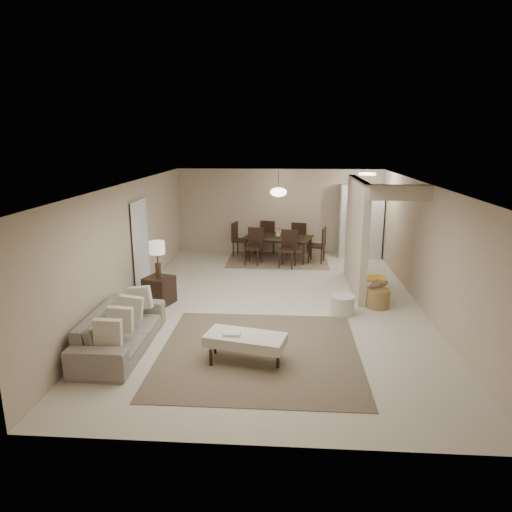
# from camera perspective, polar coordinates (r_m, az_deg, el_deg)

# --- Properties ---
(floor) EXTENTS (9.00, 9.00, 0.00)m
(floor) POSITION_cam_1_polar(r_m,az_deg,el_deg) (9.55, 2.29, -6.12)
(floor) COLOR beige
(floor) RESTS_ON ground
(ceiling) EXTENTS (9.00, 9.00, 0.00)m
(ceiling) POSITION_cam_1_polar(r_m,az_deg,el_deg) (8.98, 2.45, 8.98)
(ceiling) COLOR white
(ceiling) RESTS_ON back_wall
(back_wall) EXTENTS (6.00, 0.00, 6.00)m
(back_wall) POSITION_cam_1_polar(r_m,az_deg,el_deg) (13.60, 2.88, 5.56)
(back_wall) COLOR #BEAC8F
(back_wall) RESTS_ON floor
(left_wall) EXTENTS (0.00, 9.00, 9.00)m
(left_wall) POSITION_cam_1_polar(r_m,az_deg,el_deg) (9.73, -15.59, 1.42)
(left_wall) COLOR #BEAC8F
(left_wall) RESTS_ON floor
(right_wall) EXTENTS (0.00, 9.00, 9.00)m
(right_wall) POSITION_cam_1_polar(r_m,az_deg,el_deg) (9.59, 20.58, 0.84)
(right_wall) COLOR #BEAC8F
(right_wall) RESTS_ON floor
(partition) EXTENTS (0.15, 2.50, 2.50)m
(partition) POSITION_cam_1_polar(r_m,az_deg,el_deg) (10.52, 12.41, 2.58)
(partition) COLOR #BEAC8F
(partition) RESTS_ON floor
(doorway) EXTENTS (0.04, 0.90, 2.04)m
(doorway) POSITION_cam_1_polar(r_m,az_deg,el_deg) (10.33, -14.27, 0.94)
(doorway) COLOR black
(doorway) RESTS_ON floor
(pantry_cabinet) EXTENTS (1.20, 0.55, 2.10)m
(pantry_cabinet) POSITION_cam_1_polar(r_m,az_deg,el_deg) (13.46, 12.92, 4.25)
(pantry_cabinet) COLOR silver
(pantry_cabinet) RESTS_ON floor
(flush_light) EXTENTS (0.44, 0.44, 0.05)m
(flush_light) POSITION_cam_1_polar(r_m,az_deg,el_deg) (12.35, 13.74, 9.91)
(flush_light) COLOR white
(flush_light) RESTS_ON ceiling
(living_rug) EXTENTS (3.20, 3.20, 0.01)m
(living_rug) POSITION_cam_1_polar(r_m,az_deg,el_deg) (7.54, 0.43, -11.92)
(living_rug) COLOR brown
(living_rug) RESTS_ON floor
(sofa) EXTENTS (2.27, 0.89, 0.66)m
(sofa) POSITION_cam_1_polar(r_m,az_deg,el_deg) (7.86, -16.55, -8.82)
(sofa) COLOR gray
(sofa) RESTS_ON floor
(ottoman_bench) EXTENTS (1.32, 0.83, 0.44)m
(ottoman_bench) POSITION_cam_1_polar(r_m,az_deg,el_deg) (7.14, -1.34, -10.47)
(ottoman_bench) COLOR beige
(ottoman_bench) RESTS_ON living_rug
(side_table) EXTENTS (0.66, 0.66, 0.57)m
(side_table) POSITION_cam_1_polar(r_m,az_deg,el_deg) (9.75, -11.99, -4.21)
(side_table) COLOR black
(side_table) RESTS_ON floor
(table_lamp) EXTENTS (0.32, 0.32, 0.76)m
(table_lamp) POSITION_cam_1_polar(r_m,az_deg,el_deg) (9.52, -12.26, 0.63)
(table_lamp) COLOR #48311F
(table_lamp) RESTS_ON side_table
(round_pouf) EXTENTS (0.48, 0.48, 0.37)m
(round_pouf) POSITION_cam_1_polar(r_m,az_deg,el_deg) (9.16, 10.76, -6.06)
(round_pouf) COLOR beige
(round_pouf) RESTS_ON floor
(wicker_basket) EXTENTS (0.60, 0.60, 0.39)m
(wicker_basket) POSITION_cam_1_polar(r_m,az_deg,el_deg) (9.67, 15.03, -5.14)
(wicker_basket) COLOR olive
(wicker_basket) RESTS_ON floor
(dining_rug) EXTENTS (2.80, 2.10, 0.01)m
(dining_rug) POSITION_cam_1_polar(r_m,az_deg,el_deg) (13.08, 2.72, -0.38)
(dining_rug) COLOR #8C6F56
(dining_rug) RESTS_ON floor
(dining_table) EXTENTS (2.07, 1.48, 0.66)m
(dining_table) POSITION_cam_1_polar(r_m,az_deg,el_deg) (13.00, 2.73, 0.99)
(dining_table) COLOR black
(dining_table) RESTS_ON dining_rug
(dining_chairs) EXTENTS (2.69, 2.22, 0.99)m
(dining_chairs) POSITION_cam_1_polar(r_m,az_deg,el_deg) (12.96, 2.74, 1.72)
(dining_chairs) COLOR black
(dining_chairs) RESTS_ON dining_rug
(vase) EXTENTS (0.17, 0.17, 0.16)m
(vase) POSITION_cam_1_polar(r_m,az_deg,el_deg) (12.91, 2.75, 2.74)
(vase) COLOR white
(vase) RESTS_ON dining_table
(yellow_mat) EXTENTS (0.84, 0.52, 0.01)m
(yellow_mat) POSITION_cam_1_polar(r_m,az_deg,el_deg) (11.66, 13.87, -2.66)
(yellow_mat) COLOR gold
(yellow_mat) RESTS_ON floor
(pendant_light) EXTENTS (0.46, 0.46, 0.71)m
(pendant_light) POSITION_cam_1_polar(r_m,az_deg,el_deg) (12.72, 2.82, 7.98)
(pendant_light) COLOR #48311F
(pendant_light) RESTS_ON ceiling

